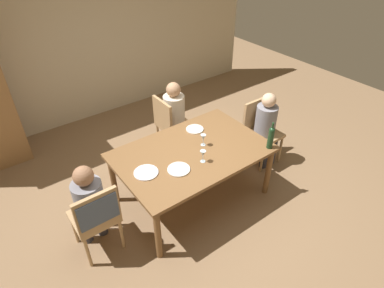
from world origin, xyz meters
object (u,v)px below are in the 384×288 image
(handbag, at_px, (193,136))
(dinner_plate_guest_left, at_px, (146,173))
(person_woman_host, at_px, (267,124))
(dinner_plate_guest_right, at_px, (179,169))
(person_man_bearded, at_px, (90,202))
(person_man_guest, at_px, (176,113))
(dinner_plate_host, at_px, (195,129))
(wine_glass_near_left, at_px, (203,154))
(chair_far_right, at_px, (170,122))
(dining_table, at_px, (192,156))
(chair_right_end, at_px, (260,127))
(wine_bottle_tall_green, at_px, (271,137))
(wine_glass_centre, at_px, (203,138))
(chair_left_end, at_px, (96,215))

(handbag, bearing_deg, dinner_plate_guest_left, -144.47)
(person_woman_host, height_order, dinner_plate_guest_right, person_woman_host)
(person_man_bearded, bearing_deg, person_man_guest, 29.01)
(dinner_plate_host, bearing_deg, wine_glass_near_left, -119.22)
(dinner_plate_host, bearing_deg, person_man_bearded, -168.55)
(chair_far_right, relative_size, wine_glass_near_left, 6.17)
(dining_table, relative_size, dinner_plate_guest_right, 7.09)
(dinner_plate_guest_right, height_order, handbag, dinner_plate_guest_right)
(chair_right_end, bearing_deg, person_woman_host, 90.00)
(person_man_bearded, bearing_deg, wine_glass_near_left, -11.62)
(person_woman_host, bearing_deg, wine_glass_near_left, 9.06)
(person_man_guest, distance_m, wine_glass_near_left, 1.29)
(dinner_plate_guest_right, bearing_deg, wine_glass_near_left, -8.20)
(chair_far_right, xyz_separation_m, handbag, (0.44, 0.00, -0.42))
(dining_table, height_order, wine_bottle_tall_green, wine_bottle_tall_green)
(person_man_bearded, bearing_deg, wine_glass_centre, -0.45)
(dining_table, height_order, handbag, dining_table)
(dinner_plate_guest_left, bearing_deg, wine_bottle_tall_green, -18.57)
(wine_bottle_tall_green, bearing_deg, dining_table, 147.53)
(wine_glass_near_left, xyz_separation_m, wine_glass_centre, (0.20, 0.25, 0.00))
(dining_table, xyz_separation_m, dinner_plate_host, (0.30, 0.34, 0.08))
(chair_right_end, bearing_deg, dinner_plate_host, -14.86)
(chair_far_right, bearing_deg, chair_left_end, -55.46)
(person_woman_host, bearing_deg, handbag, -62.35)
(chair_far_right, distance_m, person_man_guest, 0.17)
(person_man_guest, bearing_deg, dinner_plate_host, -11.36)
(person_woman_host, distance_m, dinner_plate_guest_left, 1.91)
(dinner_plate_guest_left, bearing_deg, person_man_bearded, 175.77)
(chair_left_end, distance_m, person_man_bearded, 0.16)
(person_man_bearded, relative_size, dinner_plate_host, 4.92)
(chair_far_right, distance_m, handbag, 0.61)
(person_woman_host, height_order, wine_glass_centre, person_woman_host)
(chair_right_end, relative_size, wine_glass_centre, 6.17)
(dinner_plate_host, bearing_deg, wine_glass_centre, -110.48)
(wine_glass_near_left, bearing_deg, handbag, 57.25)
(chair_far_right, bearing_deg, wine_bottle_tall_green, 17.68)
(wine_glass_near_left, bearing_deg, chair_left_end, 175.07)
(chair_far_right, relative_size, handbag, 3.29)
(wine_glass_near_left, distance_m, wine_glass_centre, 0.32)
(dinner_plate_host, bearing_deg, dining_table, -131.22)
(dining_table, height_order, chair_right_end, chair_right_end)
(chair_right_end, xyz_separation_m, person_woman_host, (0.00, -0.11, 0.11))
(wine_glass_near_left, distance_m, dinner_plate_guest_right, 0.32)
(chair_right_end, xyz_separation_m, wine_glass_near_left, (-1.29, -0.32, 0.31))
(person_woman_host, xyz_separation_m, wine_glass_centre, (-1.09, 0.04, 0.20))
(person_man_guest, height_order, wine_glass_centre, person_man_guest)
(person_man_guest, bearing_deg, handbag, 90.00)
(chair_left_end, xyz_separation_m, dinner_plate_guest_left, (0.64, 0.10, 0.15))
(person_woman_host, relative_size, person_man_guest, 0.97)
(person_man_guest, distance_m, dinner_plate_guest_right, 1.38)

